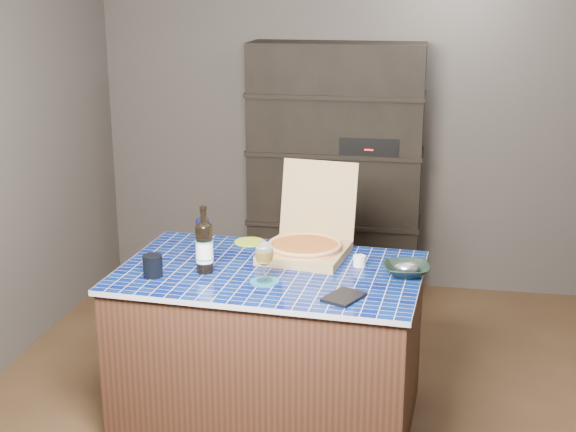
% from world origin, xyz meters
% --- Properties ---
extents(room, '(3.50, 3.50, 3.50)m').
position_xyz_m(room, '(0.00, 0.00, 1.25)').
color(room, brown).
rests_on(room, ground).
extents(shelving_unit, '(1.20, 0.41, 1.80)m').
position_xyz_m(shelving_unit, '(0.00, 1.53, 0.90)').
color(shelving_unit, black).
rests_on(shelving_unit, floor).
extents(kitchen_island, '(1.55, 1.03, 0.82)m').
position_xyz_m(kitchen_island, '(-0.10, -0.30, 0.41)').
color(kitchen_island, '#47261C').
rests_on(kitchen_island, floor).
extents(pizza_box, '(0.48, 0.56, 0.45)m').
position_xyz_m(pizza_box, '(0.05, -0.05, 0.88)').
color(pizza_box, tan).
rests_on(pizza_box, kitchen_island).
extents(mead_bottle, '(0.09, 0.09, 0.34)m').
position_xyz_m(mead_bottle, '(-0.40, -0.39, 0.95)').
color(mead_bottle, black).
rests_on(mead_bottle, kitchen_island).
extents(teal_trivet, '(0.14, 0.14, 0.01)m').
position_xyz_m(teal_trivet, '(-0.09, -0.47, 0.82)').
color(teal_trivet, '#18617D').
rests_on(teal_trivet, kitchen_island).
extents(wine_glass, '(0.09, 0.09, 0.20)m').
position_xyz_m(wine_glass, '(-0.09, -0.47, 0.96)').
color(wine_glass, white).
rests_on(wine_glass, teal_trivet).
extents(tumbler, '(0.10, 0.10, 0.11)m').
position_xyz_m(tumbler, '(-0.64, -0.49, 0.87)').
color(tumbler, black).
rests_on(tumbler, kitchen_island).
extents(dvd_case, '(0.21, 0.23, 0.02)m').
position_xyz_m(dvd_case, '(0.31, -0.61, 0.83)').
color(dvd_case, black).
rests_on(dvd_case, kitchen_island).
extents(bowl, '(0.25, 0.25, 0.06)m').
position_xyz_m(bowl, '(0.57, -0.25, 0.85)').
color(bowl, black).
rests_on(bowl, kitchen_island).
extents(foil_contents, '(0.12, 0.10, 0.05)m').
position_xyz_m(foil_contents, '(0.57, -0.25, 0.86)').
color(foil_contents, silver).
rests_on(foil_contents, bowl).
extents(white_jar, '(0.06, 0.06, 0.05)m').
position_xyz_m(white_jar, '(0.34, -0.17, 0.85)').
color(white_jar, white).
rests_on(white_jar, kitchen_island).
extents(navy_cup, '(0.07, 0.07, 0.12)m').
position_xyz_m(navy_cup, '(-0.57, 0.13, 0.88)').
color(navy_cup, black).
rests_on(navy_cup, kitchen_island).
extents(green_trivet, '(0.17, 0.17, 0.01)m').
position_xyz_m(green_trivet, '(-0.29, 0.11, 0.82)').
color(green_trivet, '#A7C329').
rests_on(green_trivet, kitchen_island).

